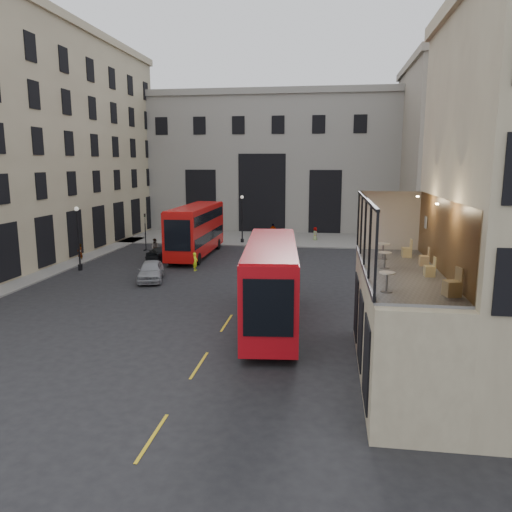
# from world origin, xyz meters

# --- Properties ---
(ground) EXTENTS (140.00, 140.00, 0.00)m
(ground) POSITION_xyz_m (0.00, 0.00, 0.00)
(ground) COLOR black
(ground) RESTS_ON ground
(host_building_main) EXTENTS (7.26, 11.40, 15.10)m
(host_building_main) POSITION_xyz_m (9.95, 0.00, 7.79)
(host_building_main) COLOR #C2B591
(host_building_main) RESTS_ON ground
(host_frontage) EXTENTS (3.00, 11.00, 4.50)m
(host_frontage) POSITION_xyz_m (6.50, 0.00, 2.25)
(host_frontage) COLOR #C2B591
(host_frontage) RESTS_ON ground
(cafe_floor) EXTENTS (3.00, 10.00, 0.10)m
(cafe_floor) POSITION_xyz_m (6.50, 0.00, 4.55)
(cafe_floor) COLOR slate
(cafe_floor) RESTS_ON host_frontage
(gateway) EXTENTS (35.00, 10.60, 18.00)m
(gateway) POSITION_xyz_m (-5.00, 47.99, 9.39)
(gateway) COLOR gray
(gateway) RESTS_ON ground
(building_right) EXTENTS (16.60, 18.60, 20.00)m
(building_right) POSITION_xyz_m (20.00, 39.97, 10.39)
(building_right) COLOR gray
(building_right) RESTS_ON ground
(pavement_far) EXTENTS (40.00, 12.00, 0.12)m
(pavement_far) POSITION_xyz_m (-6.00, 38.00, 0.06)
(pavement_far) COLOR slate
(pavement_far) RESTS_ON ground
(traffic_light_near) EXTENTS (0.16, 0.20, 3.80)m
(traffic_light_near) POSITION_xyz_m (-1.00, 12.00, 2.42)
(traffic_light_near) COLOR black
(traffic_light_near) RESTS_ON ground
(traffic_light_far) EXTENTS (0.16, 0.20, 3.80)m
(traffic_light_far) POSITION_xyz_m (-15.00, 28.00, 2.42)
(traffic_light_far) COLOR black
(traffic_light_far) RESTS_ON ground
(street_lamp_a) EXTENTS (0.36, 0.36, 5.33)m
(street_lamp_a) POSITION_xyz_m (-17.00, 18.00, 2.39)
(street_lamp_a) COLOR black
(street_lamp_a) RESTS_ON ground
(street_lamp_b) EXTENTS (0.36, 0.36, 5.33)m
(street_lamp_b) POSITION_xyz_m (-6.00, 34.00, 2.39)
(street_lamp_b) COLOR black
(street_lamp_b) RESTS_ON ground
(bus_near) EXTENTS (3.76, 11.88, 4.66)m
(bus_near) POSITION_xyz_m (0.52, 5.90, 2.62)
(bus_near) COLOR red
(bus_near) RESTS_ON ground
(bus_far) EXTENTS (2.87, 12.14, 4.84)m
(bus_far) POSITION_xyz_m (-9.04, 25.77, 2.72)
(bus_far) COLOR red
(bus_far) RESTS_ON ground
(car_a) EXTENTS (2.87, 4.78, 1.52)m
(car_a) POSITION_xyz_m (-9.82, 15.30, 0.76)
(car_a) COLOR #919298
(car_a) RESTS_ON ground
(car_b) EXTENTS (4.07, 4.56, 1.50)m
(car_b) POSITION_xyz_m (-1.87, 25.73, 0.75)
(car_b) COLOR #A10E09
(car_b) RESTS_ON ground
(car_c) EXTENTS (3.24, 4.90, 1.32)m
(car_c) POSITION_xyz_m (-11.28, 23.39, 0.66)
(car_c) COLOR black
(car_c) RESTS_ON ground
(bicycle) EXTENTS (1.55, 0.63, 0.79)m
(bicycle) POSITION_xyz_m (-1.13, 15.97, 0.40)
(bicycle) COLOR gray
(bicycle) RESTS_ON ground
(cyclist) EXTENTS (0.42, 0.59, 1.53)m
(cyclist) POSITION_xyz_m (-7.39, 19.22, 0.76)
(cyclist) COLOR #E8FF1A
(cyclist) RESTS_ON ground
(pedestrian_a) EXTENTS (0.97, 0.85, 1.69)m
(pedestrian_a) POSITION_xyz_m (-13.01, 25.22, 0.84)
(pedestrian_a) COLOR gray
(pedestrian_a) RESTS_ON ground
(pedestrian_b) EXTENTS (0.95, 1.20, 1.62)m
(pedestrian_b) POSITION_xyz_m (-12.76, 33.66, 0.81)
(pedestrian_b) COLOR gray
(pedestrian_b) RESTS_ON ground
(pedestrian_c) EXTENTS (1.10, 0.76, 1.73)m
(pedestrian_c) POSITION_xyz_m (-3.03, 38.37, 0.86)
(pedestrian_c) COLOR gray
(pedestrian_c) RESTS_ON ground
(pedestrian_d) EXTENTS (0.67, 0.88, 1.61)m
(pedestrian_d) POSITION_xyz_m (2.02, 36.82, 0.81)
(pedestrian_d) COLOR gray
(pedestrian_d) RESTS_ON ground
(pedestrian_e) EXTENTS (0.47, 0.65, 1.67)m
(pedestrian_e) POSITION_xyz_m (-18.79, 21.45, 0.84)
(pedestrian_e) COLOR gray
(pedestrian_e) RESTS_ON ground
(cafe_table_near) EXTENTS (0.54, 0.54, 0.68)m
(cafe_table_near) POSITION_xyz_m (5.52, -3.61, 5.05)
(cafe_table_near) COLOR white
(cafe_table_near) RESTS_ON cafe_floor
(cafe_table_mid) EXTENTS (0.54, 0.54, 0.67)m
(cafe_table_mid) POSITION_xyz_m (5.86, 0.32, 5.05)
(cafe_table_mid) COLOR silver
(cafe_table_mid) RESTS_ON cafe_floor
(cafe_table_far) EXTENTS (0.57, 0.57, 0.71)m
(cafe_table_far) POSITION_xyz_m (6.00, 2.40, 5.07)
(cafe_table_far) COLOR silver
(cafe_table_far) RESTS_ON cafe_floor
(cafe_chair_a) EXTENTS (0.57, 0.57, 0.95)m
(cafe_chair_a) POSITION_xyz_m (7.57, -3.84, 4.89)
(cafe_chair_a) COLOR tan
(cafe_chair_a) RESTS_ON cafe_floor
(cafe_chair_b) EXTENTS (0.39, 0.39, 0.77)m
(cafe_chair_b) POSITION_xyz_m (7.41, -0.97, 4.83)
(cafe_chair_b) COLOR #DBC37E
(cafe_chair_b) RESTS_ON cafe_floor
(cafe_chair_c) EXTENTS (0.40, 0.40, 0.78)m
(cafe_chair_c) POSITION_xyz_m (7.58, 1.12, 4.84)
(cafe_chair_c) COLOR #DDB97F
(cafe_chair_c) RESTS_ON cafe_floor
(cafe_chair_d) EXTENTS (0.43, 0.43, 0.83)m
(cafe_chair_d) POSITION_xyz_m (7.13, 3.00, 4.85)
(cafe_chair_d) COLOR #DBC37E
(cafe_chair_d) RESTS_ON cafe_floor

